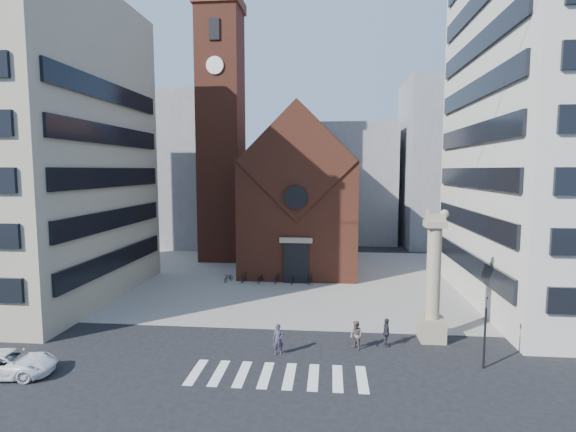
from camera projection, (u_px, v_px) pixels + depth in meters
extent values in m
plane|color=black|center=(274.00, 353.00, 27.42)|extent=(120.00, 120.00, 0.00)
cube|color=gray|center=(298.00, 278.00, 46.23)|extent=(46.00, 30.00, 0.05)
cube|color=brown|center=(302.00, 215.00, 51.55)|extent=(12.00, 16.00, 12.00)
cube|color=brown|center=(302.00, 162.00, 51.33)|extent=(12.00, 15.40, 12.00)
cube|color=brown|center=(296.00, 161.00, 43.06)|extent=(11.76, 0.50, 11.76)
cylinder|color=black|center=(296.00, 197.00, 42.98)|extent=(2.20, 0.30, 2.20)
cube|color=black|center=(296.00, 263.00, 43.90)|extent=(2.40, 0.30, 4.00)
cube|color=gray|center=(296.00, 240.00, 43.61)|extent=(3.20, 0.40, 0.50)
cube|color=brown|center=(221.00, 138.00, 54.54)|extent=(5.00, 5.00, 30.00)
cube|color=brown|center=(219.00, 4.00, 52.93)|extent=(5.50, 5.50, 1.20)
cylinder|color=white|center=(215.00, 65.00, 51.14)|extent=(2.00, 0.20, 2.00)
cube|color=black|center=(214.00, 29.00, 50.73)|extent=(1.20, 0.20, 2.40)
cube|color=#9C9379|center=(10.00, 148.00, 38.26)|extent=(18.00, 20.00, 26.00)
cube|color=gray|center=(176.00, 171.00, 67.79)|extent=(16.00, 14.00, 22.00)
cube|color=gray|center=(348.00, 183.00, 70.48)|extent=(14.00, 12.00, 18.00)
cube|color=gray|center=(459.00, 164.00, 65.68)|extent=(16.00, 14.00, 24.00)
cube|color=gray|center=(432.00, 329.00, 29.37)|extent=(1.60, 1.60, 1.50)
cylinder|color=gray|center=(434.00, 273.00, 28.98)|extent=(0.90, 0.90, 6.00)
cube|color=gray|center=(435.00, 224.00, 28.65)|extent=(1.30, 1.30, 0.40)
cube|color=gray|center=(435.00, 218.00, 28.61)|extent=(1.20, 0.50, 0.55)
sphere|color=gray|center=(444.00, 214.00, 28.53)|extent=(0.56, 0.56, 0.56)
cube|color=gray|center=(428.00, 211.00, 28.61)|extent=(0.25, 0.15, 0.35)
cylinder|color=black|center=(485.00, 338.00, 25.11)|extent=(0.12, 0.12, 3.50)
imported|color=black|center=(486.00, 301.00, 24.89)|extent=(0.13, 0.16, 0.80)
imported|color=white|center=(8.00, 363.00, 24.34)|extent=(5.17, 2.86, 1.37)
imported|color=#342E40|center=(278.00, 339.00, 27.09)|extent=(0.70, 0.48, 1.89)
imported|color=#5E524B|center=(356.00, 336.00, 27.83)|extent=(1.07, 1.11, 1.81)
imported|color=#27262D|center=(386.00, 332.00, 28.34)|extent=(0.46, 1.07, 1.81)
imported|color=black|center=(229.00, 278.00, 44.54)|extent=(1.01, 1.70, 0.84)
imported|color=black|center=(245.00, 278.00, 44.38)|extent=(0.89, 1.61, 0.93)
imported|color=black|center=(261.00, 278.00, 44.23)|extent=(1.01, 1.70, 0.84)
imported|color=black|center=(278.00, 278.00, 44.07)|extent=(0.89, 1.61, 0.93)
imported|color=black|center=(294.00, 279.00, 43.92)|extent=(1.01, 1.70, 0.84)
imported|color=black|center=(311.00, 279.00, 43.76)|extent=(0.89, 1.61, 0.93)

